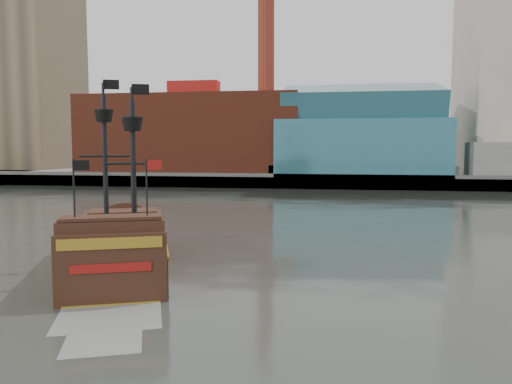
# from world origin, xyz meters

# --- Properties ---
(ground) EXTENTS (400.00, 400.00, 0.00)m
(ground) POSITION_xyz_m (0.00, 0.00, 0.00)
(ground) COLOR #272925
(ground) RESTS_ON ground
(promenade_far) EXTENTS (220.00, 60.00, 2.00)m
(promenade_far) POSITION_xyz_m (0.00, 92.00, 1.00)
(promenade_far) COLOR slate
(promenade_far) RESTS_ON ground
(seawall) EXTENTS (220.00, 1.00, 2.60)m
(seawall) POSITION_xyz_m (0.00, 62.50, 1.30)
(seawall) COLOR #4C4C49
(seawall) RESTS_ON ground
(skyline) EXTENTS (149.00, 45.00, 62.00)m
(skyline) POSITION_xyz_m (5.21, 84.56, 24.55)
(skyline) COLOR brown
(skyline) RESTS_ON promenade_far
(pirate_ship) EXTENTS (10.26, 16.77, 12.07)m
(pirate_ship) POSITION_xyz_m (-6.59, 3.16, 1.09)
(pirate_ship) COLOR black
(pirate_ship) RESTS_ON ground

